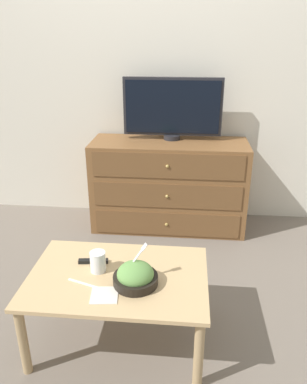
{
  "coord_description": "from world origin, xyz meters",
  "views": [
    {
      "loc": [
        0.28,
        -2.99,
        1.46
      ],
      "look_at": [
        0.11,
        -1.18,
        0.69
      ],
      "focal_mm": 35.0,
      "sensor_mm": 36.0,
      "label": 1
    }
  ],
  "objects": [
    {
      "name": "wall_back",
      "position": [
        0.0,
        0.03,
        1.3
      ],
      "size": [
        12.0,
        0.05,
        2.6
      ],
      "color": "silver",
      "rests_on": "ground_plane"
    },
    {
      "name": "coffee_table",
      "position": [
        -0.03,
        -1.51,
        0.33
      ],
      "size": [
        0.86,
        0.58,
        0.39
      ],
      "color": "tan",
      "rests_on": "ground_plane"
    },
    {
      "name": "drink_cup",
      "position": [
        -0.13,
        -1.49,
        0.43
      ],
      "size": [
        0.08,
        0.08,
        0.1
      ],
      "color": "beige",
      "rests_on": "coffee_table"
    },
    {
      "name": "napkin",
      "position": [
        -0.06,
        -1.67,
        0.39
      ],
      "size": [
        0.13,
        0.13,
        0.0
      ],
      "color": "silver",
      "rests_on": "coffee_table"
    },
    {
      "name": "dresser",
      "position": [
        0.14,
        -0.25,
        0.35
      ],
      "size": [
        1.19,
        0.45,
        0.7
      ],
      "color": "brown",
      "rests_on": "ground_plane"
    },
    {
      "name": "tv",
      "position": [
        0.16,
        -0.16,
        0.94
      ],
      "size": [
        0.74,
        0.13,
        0.46
      ],
      "color": "#232328",
      "rests_on": "dresser"
    },
    {
      "name": "ground_plane",
      "position": [
        0.0,
        0.0,
        0.0
      ],
      "size": [
        12.0,
        12.0,
        0.0
      ],
      "primitive_type": "plane",
      "color": "#70665B"
    },
    {
      "name": "knife",
      "position": [
        -0.17,
        -1.6,
        0.39
      ],
      "size": [
        0.18,
        0.07,
        0.01
      ],
      "color": "white",
      "rests_on": "coffee_table"
    },
    {
      "name": "remote_control",
      "position": [
        -0.17,
        -1.42,
        0.39
      ],
      "size": [
        0.15,
        0.05,
        0.02
      ],
      "color": "black",
      "rests_on": "coffee_table"
    },
    {
      "name": "takeout_bowl",
      "position": [
        0.06,
        -1.57,
        0.43
      ],
      "size": [
        0.21,
        0.21,
        0.18
      ],
      "color": "black",
      "rests_on": "coffee_table"
    }
  ]
}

